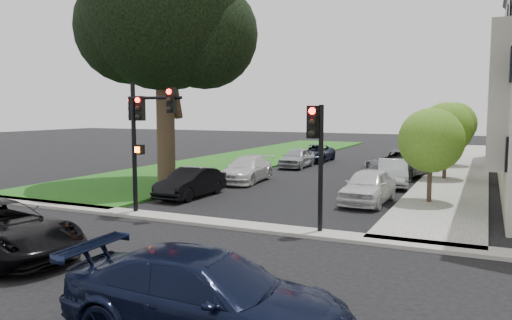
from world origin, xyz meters
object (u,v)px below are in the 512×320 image
at_px(eucalyptus, 163,10).
at_px(small_tree_a, 431,140).
at_px(car_cross_far, 207,297).
at_px(car_parked_7, 297,158).
at_px(car_parked_4, 423,150).
at_px(car_parked_8, 316,153).
at_px(small_tree_b, 446,129).
at_px(car_parked_0, 368,186).
at_px(small_tree_c, 454,124).
at_px(car_parked_6, 247,170).
at_px(car_parked_1, 393,173).
at_px(traffic_signal_main, 143,124).
at_px(traffic_signal_secondary, 317,145).
at_px(car_parked_2, 398,164).
at_px(car_parked_5, 191,183).
at_px(car_parked_3, 415,154).

bearing_deg(eucalyptus, small_tree_a, 0.60).
height_order(car_cross_far, car_parked_7, car_cross_far).
distance_m(car_parked_4, car_parked_8, 9.77).
xyz_separation_m(small_tree_b, car_parked_0, (-2.40, -8.80, -2.20)).
bearing_deg(small_tree_c, car_parked_7, -152.15).
xyz_separation_m(car_parked_0, car_parked_6, (-7.49, 3.46, -0.05)).
distance_m(small_tree_a, car_parked_1, 5.44).
distance_m(traffic_signal_main, car_cross_far, 11.22).
bearing_deg(small_tree_b, traffic_signal_main, -123.03).
bearing_deg(car_parked_7, car_parked_4, 56.36).
xyz_separation_m(traffic_signal_secondary, car_parked_2, (0.19, 14.80, -2.10)).
relative_size(car_cross_far, car_parked_5, 1.30).
distance_m(car_cross_far, car_parked_6, 19.02).
distance_m(small_tree_a, car_parked_5, 10.65).
bearing_deg(car_parked_4, small_tree_a, -79.13).
xyz_separation_m(car_parked_0, car_parked_4, (-0.33, 22.16, -0.08)).
distance_m(small_tree_a, small_tree_c, 15.36).
distance_m(traffic_signal_secondary, car_parked_4, 28.27).
xyz_separation_m(traffic_signal_main, car_parked_3, (6.94, 23.21, -2.73)).
height_order(small_tree_c, car_parked_8, small_tree_c).
bearing_deg(eucalyptus, small_tree_c, 49.26).
xyz_separation_m(traffic_signal_secondary, car_parked_4, (0.05, 28.18, -2.25)).
height_order(car_parked_0, car_parked_4, car_parked_0).
bearing_deg(car_parked_6, car_cross_far, -70.87).
distance_m(car_parked_4, car_parked_7, 13.13).
bearing_deg(car_parked_0, car_parked_8, 117.73).
bearing_deg(car_parked_6, small_tree_a, -19.63).
relative_size(car_parked_0, car_parked_8, 0.93).
bearing_deg(car_parked_7, car_parked_0, -57.88).
height_order(small_tree_b, car_parked_3, small_tree_b).
bearing_deg(small_tree_b, car_parked_8, 145.90).
bearing_deg(eucalyptus, car_parked_6, 38.47).
bearing_deg(traffic_signal_main, car_parked_5, 96.63).
xyz_separation_m(small_tree_c, car_parked_7, (-9.73, -5.14, -2.31)).
distance_m(small_tree_b, car_parked_4, 13.83).
bearing_deg(car_parked_2, small_tree_b, 11.45).
height_order(car_cross_far, car_parked_0, car_cross_far).
height_order(small_tree_c, car_parked_4, small_tree_c).
bearing_deg(car_cross_far, eucalyptus, 35.35).
xyz_separation_m(small_tree_c, car_parked_8, (-9.83, -0.75, -2.35)).
height_order(traffic_signal_secondary, car_parked_5, traffic_signal_secondary).
bearing_deg(car_parked_4, car_parked_8, -133.05).
bearing_deg(car_parked_8, car_parked_5, -92.92).
height_order(eucalyptus, car_cross_far, eucalyptus).
xyz_separation_m(car_parked_3, car_parked_7, (-7.06, -6.18, -0.03)).
bearing_deg(car_parked_7, eucalyptus, -110.66).
bearing_deg(car_parked_5, eucalyptus, 142.35).
height_order(eucalyptus, traffic_signal_secondary, eucalyptus).
xyz_separation_m(traffic_signal_secondary, car_cross_far, (0.61, -7.91, -2.13)).
height_order(car_parked_0, car_parked_6, car_parked_0).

